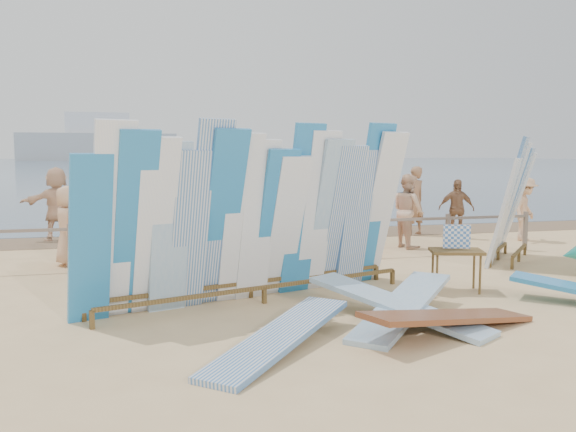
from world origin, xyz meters
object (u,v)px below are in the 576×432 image
object	(u,v)px
stroller	(345,234)
beachgoer_5	(232,209)
flat_board_c	(450,333)
beachgoer_10	(456,209)
beach_chair_right	(356,237)
side_surfboard_rack	(510,206)
flat_board_b	(403,321)
beachgoer_6	(276,214)
flat_board_a	(397,320)
beachgoer_8	(408,211)
flat_board_e	(280,349)
beachgoer_11	(57,204)
vendor_table	(456,269)
beachgoer_0	(68,226)
beachgoer_extra_0	(525,209)
beachgoer_7	(414,201)
beach_chair_left	(296,240)
beachgoer_1	(148,211)
main_surfboard_rack	(257,221)
beachgoer_3	(124,216)

from	to	relation	value
stroller	beachgoer_5	distance (m)	3.13
beachgoer_5	flat_board_c	bearing A→B (deg)	-124.96
flat_board_c	beachgoer_10	distance (m)	8.94
beach_chair_right	side_surfboard_rack	bearing A→B (deg)	-53.37
flat_board_b	beachgoer_6	distance (m)	6.69
flat_board_a	beachgoer_8	xyz separation A→B (m)	(2.95, 5.85, 0.88)
side_surfboard_rack	beachgoer_6	xyz separation A→B (m)	(-4.31, 2.97, -0.34)
flat_board_e	beachgoer_5	xyz separation A→B (m)	(0.84, 8.56, 0.85)
beachgoer_10	beachgoer_11	xyz separation A→B (m)	(-10.17, 2.24, 0.17)
beachgoer_6	stroller	bearing A→B (deg)	-107.80
stroller	beachgoer_6	size ratio (longest dim) A/B	0.62
vendor_table	beachgoer_8	size ratio (longest dim) A/B	0.62
beach_chair_right	beachgoer_6	bearing A→B (deg)	153.33
beachgoer_0	beachgoer_extra_0	distance (m)	11.06
side_surfboard_rack	flat_board_a	xyz separation A→B (m)	(-4.18, -3.63, -1.16)
beach_chair_right	beachgoer_extra_0	distance (m)	4.70
beachgoer_6	beachgoer_extra_0	world-z (taller)	same
vendor_table	beachgoer_5	xyz separation A→B (m)	(-2.65, 6.38, 0.49)
beachgoer_7	beach_chair_left	bearing A→B (deg)	5.30
beach_chair_left	beachgoer_1	xyz separation A→B (m)	(-3.25, 1.83, 0.57)
flat_board_b	beachgoer_10	bearing A→B (deg)	99.59
beachgoer_10	flat_board_c	bearing A→B (deg)	-96.05
side_surfboard_rack	flat_board_c	xyz separation A→B (m)	(-3.79, -4.35, -1.16)
flat_board_b	beachgoer_5	bearing A→B (deg)	141.58
main_surfboard_rack	beachgoer_1	xyz separation A→B (m)	(-1.45, 6.27, -0.40)
flat_board_a	beachgoer_0	world-z (taller)	beachgoer_0
vendor_table	beachgoer_6	xyz separation A→B (m)	(-1.80, 5.20, 0.46)
main_surfboard_rack	vendor_table	size ratio (longest dim) A/B	4.93
beachgoer_8	beachgoer_3	bearing A→B (deg)	72.86
stroller	beach_chair_left	bearing A→B (deg)	173.02
stroller	beachgoer_0	xyz separation A→B (m)	(-5.95, -0.26, 0.40)
flat_board_b	beachgoer_7	distance (m)	8.93
beachgoer_10	beachgoer_3	world-z (taller)	beachgoer_3
vendor_table	beachgoer_10	world-z (taller)	beachgoer_10
main_surfboard_rack	beachgoer_11	xyz separation A→B (m)	(-3.71, 7.65, -0.28)
beachgoer_5	flat_board_e	bearing A→B (deg)	-139.76
beachgoer_3	beachgoer_0	bearing A→B (deg)	-31.03
beachgoer_6	beachgoer_0	bearing A→B (deg)	121.08
side_surfboard_rack	beachgoer_extra_0	world-z (taller)	side_surfboard_rack
flat_board_a	beachgoer_5	world-z (taller)	beachgoer_5
flat_board_b	flat_board_c	world-z (taller)	flat_board_c
stroller	beachgoer_8	bearing A→B (deg)	18.86
beachgoer_extra_0	beachgoer_5	bearing A→B (deg)	128.77
side_surfboard_rack	beachgoer_6	size ratio (longest dim) A/B	1.57
flat_board_b	flat_board_c	xyz separation A→B (m)	(0.33, -0.68, 0.00)
main_surfboard_rack	stroller	size ratio (longest dim) A/B	5.35
side_surfboard_rack	beachgoer_3	xyz separation A→B (m)	(-7.79, 3.43, -0.37)
vendor_table	flat_board_b	distance (m)	2.18
side_surfboard_rack	beachgoer_0	distance (m)	9.04
beachgoer_0	beachgoer_8	bearing A→B (deg)	-103.12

